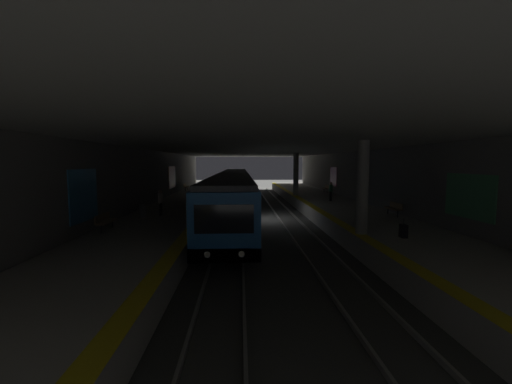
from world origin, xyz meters
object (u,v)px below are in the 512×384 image
bench_left_mid (394,208)px  pillar_far (296,174)px  metro_train (234,190)px  suitcase_rolling (403,231)px  trash_bin (143,211)px  person_waiting_near (331,191)px  pillar_near (362,187)px  person_walking_mid (160,202)px  bench_right_mid (186,186)px  bench_right_near (105,220)px  backpack_on_floor (194,195)px  bench_left_far (326,188)px

bench_left_mid → pillar_far: bearing=17.2°
metro_train → suitcase_rolling: (-15.53, -8.18, -0.67)m
suitcase_rolling → trash_bin: size_ratio=1.08×
person_waiting_near → bench_left_mid: bearing=-166.9°
pillar_near → suitcase_rolling: pillar_near is taller
person_walking_mid → bench_left_mid: bearing=-92.9°
bench_right_mid → trash_bin: (-20.28, -0.73, -0.10)m
person_waiting_near → suitcase_rolling: person_waiting_near is taller
suitcase_rolling → person_walking_mid: bearing=61.6°
bench_right_near → bench_right_mid: same height
bench_left_mid → bench_right_near: bearing=102.7°
person_waiting_near → suitcase_rolling: (-14.36, 0.65, -0.63)m
metro_train → suitcase_rolling: metro_train is taller
pillar_near → metro_train: pillar_near is taller
person_waiting_near → suitcase_rolling: bearing=177.4°
bench_right_mid → person_waiting_near: size_ratio=0.98×
pillar_near → backpack_on_floor: 21.00m
bench_left_far → person_walking_mid: (-15.95, 15.39, 0.40)m
bench_left_mid → bench_left_far: (16.74, 0.00, 0.00)m
pillar_far → trash_bin: (-13.46, 12.15, -1.85)m
trash_bin → bench_right_near: bearing=169.5°
bench_left_far → bench_right_mid: 17.45m
pillar_far → metro_train: size_ratio=0.13×
bench_left_mid → trash_bin: 16.34m
pillar_near → bench_left_far: (21.94, -4.18, -1.75)m
bench_left_mid → backpack_on_floor: size_ratio=4.25×
bench_left_mid → pillar_near: bearing=141.2°
pillar_far → bench_left_far: pillar_far is taller
person_walking_mid → pillar_far: bearing=-41.3°
trash_bin → pillar_near: bearing=-113.5°
person_waiting_near → suitcase_rolling: 14.38m
backpack_on_floor → trash_bin: size_ratio=0.47×
bench_right_near → person_waiting_near: (12.07, -15.16, 0.42)m
pillar_far → person_waiting_near: bearing=-156.9°
bench_left_far → bench_right_near: bearing=140.4°
bench_left_far → bench_right_near: (-20.60, 17.07, 0.00)m
metro_train → bench_left_far: (7.36, -10.73, -0.45)m
pillar_far → person_walking_mid: 17.04m
bench_left_far → metro_train: bearing=124.4°
person_waiting_near → trash_bin: size_ratio=2.03×
person_walking_mid → backpack_on_floor: bearing=-2.3°
pillar_near → person_walking_mid: 12.78m
pillar_far → bench_left_mid: pillar_far is taller
bench_left_mid → bench_left_far: same height
pillar_near → bench_right_near: pillar_near is taller
metro_train → person_walking_mid: size_ratio=21.05×
pillar_far → suitcase_rolling: size_ratio=4.98×
bench_left_mid → person_walking_mid: person_walking_mid is taller
pillar_near → pillar_far: (18.75, 0.00, 0.00)m
pillar_near → bench_right_mid: 28.68m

